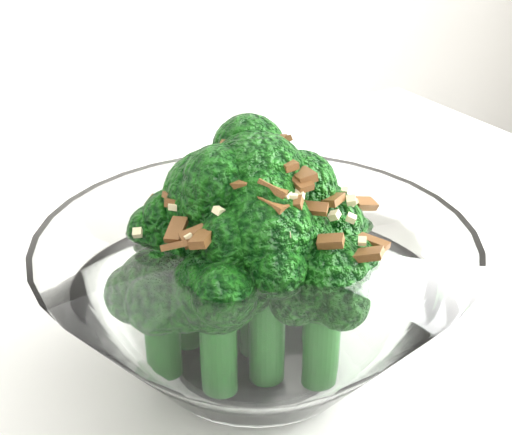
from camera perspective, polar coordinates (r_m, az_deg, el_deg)
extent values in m
cylinder|color=white|center=(1.09, 8.91, -11.37)|extent=(0.04, 0.04, 0.71)
cylinder|color=white|center=(0.44, 0.00, -11.43)|extent=(0.10, 0.10, 0.01)
cylinder|color=#1A5D18|center=(0.39, -3.01, -10.70)|extent=(0.02, 0.02, 0.06)
sphere|color=#165E11|center=(0.36, -3.16, -5.79)|extent=(0.05, 0.05, 0.05)
cylinder|color=#1A5D18|center=(0.46, -0.66, -4.32)|extent=(0.02, 0.02, 0.05)
sphere|color=#165E11|center=(0.44, -0.68, -0.40)|extent=(0.04, 0.04, 0.04)
cylinder|color=#1A5D18|center=(0.46, 5.23, -4.86)|extent=(0.02, 0.02, 0.05)
sphere|color=#165E11|center=(0.44, 5.42, -1.06)|extent=(0.04, 0.04, 0.04)
cylinder|color=#1A5D18|center=(0.41, 0.00, -5.23)|extent=(0.02, 0.02, 0.09)
sphere|color=#165E11|center=(0.38, 0.00, 2.69)|extent=(0.06, 0.06, 0.06)
cylinder|color=#1A5D18|center=(0.42, -5.65, -6.54)|extent=(0.02, 0.02, 0.06)
sphere|color=#165E11|center=(0.40, -5.92, -1.39)|extent=(0.05, 0.05, 0.05)
cylinder|color=#1A5D18|center=(0.39, 5.26, -9.97)|extent=(0.02, 0.02, 0.06)
sphere|color=#165E11|center=(0.37, 5.52, -4.87)|extent=(0.05, 0.05, 0.05)
cylinder|color=#1A5D18|center=(0.41, -3.33, -5.43)|extent=(0.02, 0.02, 0.08)
sphere|color=#165E11|center=(0.39, -3.55, 1.49)|extent=(0.06, 0.06, 0.06)
cylinder|color=#1A5D18|center=(0.42, 5.17, -6.33)|extent=(0.02, 0.02, 0.06)
sphere|color=#165E11|center=(0.40, 5.43, -1.02)|extent=(0.05, 0.05, 0.05)
cylinder|color=#1A5D18|center=(0.40, -7.45, -9.89)|extent=(0.02, 0.02, 0.04)
sphere|color=#165E11|center=(0.39, -7.75, -5.87)|extent=(0.05, 0.05, 0.05)
cylinder|color=#1A5D18|center=(0.39, 0.89, -8.27)|extent=(0.02, 0.02, 0.08)
sphere|color=#165E11|center=(0.36, 0.95, -1.41)|extent=(0.05, 0.05, 0.05)
cube|color=brown|center=(0.35, 1.36, 2.40)|extent=(0.02, 0.01, 0.01)
cube|color=brown|center=(0.37, -6.04, 1.16)|extent=(0.02, 0.01, 0.01)
cube|color=brown|center=(0.37, -2.80, 4.12)|extent=(0.01, 0.02, 0.01)
cube|color=brown|center=(0.36, 2.29, 4.37)|extent=(0.01, 0.02, 0.00)
cube|color=brown|center=(0.42, 3.66, 3.53)|extent=(0.01, 0.02, 0.00)
cube|color=brown|center=(0.39, 1.22, 5.88)|extent=(0.02, 0.02, 0.01)
cube|color=brown|center=(0.35, 8.94, -2.94)|extent=(0.02, 0.02, 0.01)
cube|color=brown|center=(0.38, -2.07, 6.11)|extent=(0.02, 0.02, 0.01)
cube|color=brown|center=(0.37, -3.76, 3.27)|extent=(0.01, 0.02, 0.01)
cube|color=brown|center=(0.41, -0.68, 5.28)|extent=(0.02, 0.01, 0.01)
cube|color=brown|center=(0.38, 1.70, 5.96)|extent=(0.02, 0.01, 0.01)
cube|color=brown|center=(0.35, -4.98, -1.50)|extent=(0.02, 0.01, 0.01)
cube|color=brown|center=(0.38, -2.79, 5.21)|extent=(0.02, 0.02, 0.01)
cube|color=brown|center=(0.42, 2.99, 4.30)|extent=(0.01, 0.02, 0.01)
cube|color=brown|center=(0.37, -1.36, 5.21)|extent=(0.02, 0.01, 0.01)
cube|color=brown|center=(0.36, -6.39, -0.99)|extent=(0.01, 0.02, 0.01)
cube|color=brown|center=(0.34, -4.34, -1.72)|extent=(0.02, 0.02, 0.01)
cube|color=brown|center=(0.35, -6.27, -2.19)|extent=(0.02, 0.01, 0.01)
cube|color=brown|center=(0.39, -0.87, 5.93)|extent=(0.02, 0.02, 0.01)
cube|color=brown|center=(0.41, -5.90, 2.86)|extent=(0.02, 0.01, 0.01)
cube|color=brown|center=(0.35, -1.78, 2.76)|extent=(0.02, 0.02, 0.01)
cube|color=brown|center=(0.38, 1.30, 5.86)|extent=(0.02, 0.02, 0.01)
cube|color=brown|center=(0.37, 6.18, 1.41)|extent=(0.02, 0.02, 0.01)
cube|color=brown|center=(0.36, 3.48, 2.92)|extent=(0.01, 0.02, 0.01)
cube|color=brown|center=(0.39, -5.48, 3.32)|extent=(0.02, 0.01, 0.01)
cube|color=brown|center=(0.44, -3.67, 3.03)|extent=(0.01, 0.02, 0.01)
cube|color=brown|center=(0.40, -7.79, 1.07)|extent=(0.02, 0.02, 0.01)
cube|color=brown|center=(0.38, -6.29, 1.64)|extent=(0.02, 0.02, 0.01)
cube|color=brown|center=(0.38, 1.55, 5.99)|extent=(0.02, 0.01, 0.01)
cube|color=brown|center=(0.36, 4.74, 0.73)|extent=(0.01, 0.01, 0.01)
cube|color=brown|center=(0.39, -0.69, 5.38)|extent=(0.02, 0.01, 0.01)
cube|color=brown|center=(0.37, 9.36, -1.94)|extent=(0.02, 0.02, 0.00)
cube|color=brown|center=(0.39, -3.97, 4.02)|extent=(0.02, 0.01, 0.01)
cube|color=brown|center=(0.40, 4.26, 4.46)|extent=(0.02, 0.01, 0.01)
cube|color=brown|center=(0.35, 2.47, 1.11)|extent=(0.02, 0.01, 0.01)
cube|color=brown|center=(0.43, -5.98, 2.74)|extent=(0.02, 0.01, 0.01)
cube|color=brown|center=(0.44, -3.02, 3.66)|extent=(0.02, 0.02, 0.01)
cube|color=brown|center=(0.40, 8.62, 1.11)|extent=(0.02, 0.01, 0.01)
cube|color=brown|center=(0.36, -0.57, 3.08)|extent=(0.01, 0.01, 0.01)
cube|color=brown|center=(0.34, 1.35, 1.12)|extent=(0.02, 0.02, 0.01)
cube|color=brown|center=(0.35, 5.99, -1.91)|extent=(0.02, 0.01, 0.01)
cube|color=brown|center=(0.42, 5.60, 3.18)|extent=(0.01, 0.01, 0.01)
cube|color=brown|center=(0.36, 3.80, 3.33)|extent=(0.01, 0.01, 0.01)
cube|color=beige|center=(0.37, -5.02, 3.34)|extent=(0.01, 0.01, 0.01)
cube|color=beige|center=(0.36, -1.48, 4.95)|extent=(0.01, 0.01, 0.01)
cube|color=beige|center=(0.43, -3.85, 3.46)|extent=(0.00, 0.00, 0.00)
cube|color=beige|center=(0.38, -4.00, 4.66)|extent=(0.01, 0.01, 0.01)
cube|color=beige|center=(0.40, 7.11, 2.15)|extent=(0.01, 0.01, 0.00)
cube|color=beige|center=(0.40, -0.62, 5.43)|extent=(0.01, 0.01, 0.00)
cube|color=beige|center=(0.41, -6.10, 2.87)|extent=(0.01, 0.01, 0.01)
cube|color=beige|center=(0.41, -0.08, 5.17)|extent=(0.01, 0.01, 0.01)
cube|color=beige|center=(0.35, 3.49, 1.86)|extent=(0.01, 0.01, 0.01)
cube|color=beige|center=(0.41, -5.31, 3.46)|extent=(0.00, 0.00, 0.00)
cube|color=beige|center=(0.36, 1.98, 4.40)|extent=(0.00, 0.01, 0.00)
cube|color=beige|center=(0.35, -3.02, 0.54)|extent=(0.01, 0.01, 0.01)
cube|color=beige|center=(0.39, 7.73, 1.28)|extent=(0.01, 0.01, 0.00)
cube|color=beige|center=(0.36, 6.29, 0.18)|extent=(0.01, 0.01, 0.01)
cube|color=beige|center=(0.38, -4.19, 3.91)|extent=(0.01, 0.01, 0.01)
cube|color=beige|center=(0.36, 8.50, -1.87)|extent=(0.01, 0.01, 0.00)
cube|color=beige|center=(0.35, 3.03, 1.66)|extent=(0.00, 0.00, 0.00)
cube|color=beige|center=(0.43, -4.79, 3.32)|extent=(0.01, 0.01, 0.01)
cube|color=beige|center=(0.35, -5.44, -1.56)|extent=(0.01, 0.01, 0.00)
cube|color=beige|center=(0.36, -1.03, 5.88)|extent=(0.00, 0.00, 0.00)
cube|color=beige|center=(0.37, -6.59, 0.93)|extent=(0.01, 0.01, 0.00)
cube|color=beige|center=(0.38, -9.46, -1.21)|extent=(0.01, 0.01, 0.01)
cube|color=beige|center=(0.43, 3.57, 3.85)|extent=(0.01, 0.01, 0.00)
cube|color=beige|center=(0.37, 7.63, -0.05)|extent=(0.01, 0.01, 0.00)
cube|color=beige|center=(0.39, -2.45, 4.97)|extent=(0.01, 0.01, 0.01)
cube|color=beige|center=(0.34, 0.51, 1.02)|extent=(0.00, 0.00, 0.00)
cube|color=beige|center=(0.34, 2.50, -1.37)|extent=(0.01, 0.01, 0.01)
cube|color=beige|center=(0.37, -2.42, 5.35)|extent=(0.00, 0.00, 0.00)
cube|color=beige|center=(0.35, 2.42, 1.55)|extent=(0.01, 0.01, 0.01)
cube|color=beige|center=(0.36, -3.87, 2.38)|extent=(0.01, 0.01, 0.01)
cube|color=beige|center=(0.38, 7.63, 1.38)|extent=(0.01, 0.01, 0.01)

